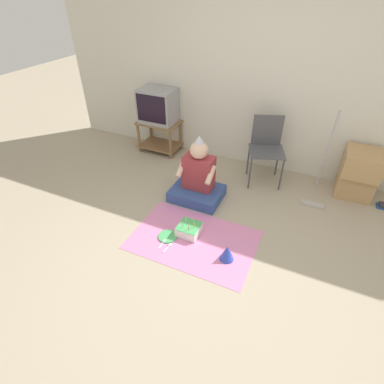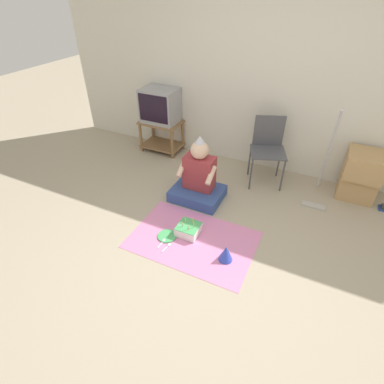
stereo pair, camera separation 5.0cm
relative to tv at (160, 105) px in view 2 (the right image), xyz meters
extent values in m
plane|color=tan|center=(1.60, -1.86, -0.74)|extent=(16.00, 16.00, 0.00)
cube|color=beige|center=(1.60, 0.24, 0.54)|extent=(6.40, 0.06, 2.55)
cube|color=olive|center=(0.00, 0.00, -0.26)|extent=(0.63, 0.42, 0.03)
cube|color=olive|center=(0.00, 0.00, -0.65)|extent=(0.63, 0.42, 0.02)
cylinder|color=olive|center=(-0.28, -0.18, -0.49)|extent=(0.04, 0.04, 0.49)
cylinder|color=olive|center=(0.28, -0.18, -0.49)|extent=(0.04, 0.04, 0.49)
cylinder|color=olive|center=(-0.28, 0.18, -0.49)|extent=(0.04, 0.04, 0.49)
cylinder|color=olive|center=(0.28, 0.18, -0.49)|extent=(0.04, 0.04, 0.49)
cube|color=#99999E|center=(0.00, 0.00, 0.00)|extent=(0.53, 0.40, 0.50)
cube|color=black|center=(0.00, -0.20, 0.01)|extent=(0.47, 0.01, 0.40)
cube|color=#4C4C51|center=(1.72, -0.23, -0.27)|extent=(0.55, 0.53, 0.02)
cube|color=#4C4C51|center=(1.66, -0.05, -0.06)|extent=(0.37, 0.15, 0.41)
cylinder|color=#4C4C51|center=(1.60, -0.47, -0.50)|extent=(0.02, 0.02, 0.47)
cylinder|color=#4C4C51|center=(1.97, -0.34, -0.50)|extent=(0.02, 0.02, 0.47)
cylinder|color=#4C4C51|center=(1.48, -0.13, -0.50)|extent=(0.02, 0.02, 0.47)
cylinder|color=#4C4C51|center=(1.85, 0.00, -0.50)|extent=(0.02, 0.02, 0.47)
cube|color=tan|center=(2.85, -0.05, -0.58)|extent=(0.43, 0.35, 0.32)
cube|color=tan|center=(2.85, -0.05, -0.27)|extent=(0.43, 0.45, 0.30)
cube|color=#B2ADA3|center=(2.42, -0.50, -0.72)|extent=(0.28, 0.09, 0.03)
cylinder|color=#B7B7BC|center=(2.42, -0.27, -0.11)|extent=(0.03, 0.48, 1.21)
cube|color=#334C8C|center=(1.06, -0.95, -0.67)|extent=(0.62, 0.49, 0.14)
cube|color=#993338|center=(1.06, -0.90, -0.38)|extent=(0.37, 0.21, 0.43)
sphere|color=beige|center=(1.06, -0.90, -0.07)|extent=(0.22, 0.22, 0.22)
cone|color=silver|center=(1.06, -0.90, 0.06)|extent=(0.12, 0.12, 0.09)
cylinder|color=beige|center=(0.87, -1.00, -0.31)|extent=(0.06, 0.23, 0.19)
cylinder|color=beige|center=(1.25, -1.00, -0.31)|extent=(0.06, 0.23, 0.19)
cube|color=pink|center=(1.33, -1.65, -0.73)|extent=(1.32, 0.87, 0.01)
cube|color=white|center=(1.24, -1.58, -0.68)|extent=(0.24, 0.24, 0.10)
cube|color=#4CB266|center=(1.24, -1.58, -0.63)|extent=(0.23, 0.23, 0.01)
cylinder|color=yellow|center=(1.31, -1.59, -0.60)|extent=(0.01, 0.01, 0.06)
sphere|color=#FFCC4C|center=(1.31, -1.59, -0.56)|extent=(0.01, 0.01, 0.01)
cylinder|color=yellow|center=(1.27, -1.52, -0.60)|extent=(0.01, 0.01, 0.06)
sphere|color=#FFCC4C|center=(1.27, -1.52, -0.56)|extent=(0.01, 0.01, 0.01)
cylinder|color=yellow|center=(1.19, -1.55, -0.60)|extent=(0.01, 0.01, 0.06)
sphere|color=#FFCC4C|center=(1.19, -1.55, -0.56)|extent=(0.01, 0.01, 0.01)
cylinder|color=#E58CCC|center=(1.19, -1.62, -0.60)|extent=(0.01, 0.01, 0.06)
sphere|color=#FFCC4C|center=(1.19, -1.62, -0.56)|extent=(0.01, 0.01, 0.01)
cylinder|color=#EA4C4C|center=(1.27, -1.64, -0.60)|extent=(0.01, 0.01, 0.06)
sphere|color=#FFCC4C|center=(1.27, -1.64, -0.56)|extent=(0.01, 0.01, 0.01)
cone|color=blue|center=(1.74, -1.76, -0.64)|extent=(0.14, 0.14, 0.17)
cylinder|color=#4CB266|center=(1.06, -1.73, -0.73)|extent=(0.21, 0.21, 0.01)
ellipsoid|color=white|center=(1.06, -1.80, -0.72)|extent=(0.04, 0.05, 0.01)
cube|color=white|center=(1.06, -1.87, -0.73)|extent=(0.02, 0.10, 0.01)
ellipsoid|color=white|center=(1.14, -1.83, -0.72)|extent=(0.04, 0.05, 0.01)
cube|color=white|center=(1.13, -1.90, -0.73)|extent=(0.03, 0.10, 0.01)
camera|label=1|loc=(2.27, -3.76, 1.57)|focal=28.00mm
camera|label=2|loc=(2.32, -3.74, 1.57)|focal=28.00mm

